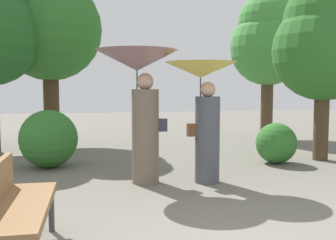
{
  "coord_description": "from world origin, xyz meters",
  "views": [
    {
      "loc": [
        -1.5,
        -2.96,
        1.5
      ],
      "look_at": [
        0.0,
        3.57,
        0.94
      ],
      "focal_mm": 42.38,
      "sensor_mm": 36.0,
      "label": 1
    }
  ],
  "objects": [
    {
      "name": "tree_mid_left",
      "position": [
        -2.14,
        7.52,
        3.18
      ],
      "size": [
        2.6,
        2.6,
        4.77
      ],
      "color": "#42301E",
      "rests_on": "ground"
    },
    {
      "name": "tree_mid_right",
      "position": [
        3.35,
        4.18,
        2.41
      ],
      "size": [
        2.03,
        2.03,
        3.64
      ],
      "color": "#4C3823",
      "rests_on": "ground"
    },
    {
      "name": "person_right",
      "position": [
        0.41,
        2.9,
        1.32
      ],
      "size": [
        1.11,
        1.11,
        1.88
      ],
      "rotation": [
        0.0,
        0.0,
        1.54
      ],
      "color": "#474C56",
      "rests_on": "ground"
    },
    {
      "name": "park_bench",
      "position": [
        -2.06,
        0.57,
        0.51
      ],
      "size": [
        0.54,
        1.52,
        0.83
      ],
      "rotation": [
        0.0,
        0.0,
        1.54
      ],
      "color": "#38383D",
      "rests_on": "ground"
    },
    {
      "name": "person_left",
      "position": [
        -0.56,
        3.07,
        1.51
      ],
      "size": [
        1.26,
        1.26,
        2.06
      ],
      "rotation": [
        0.0,
        0.0,
        1.54
      ],
      "color": "#6B5B4C",
      "rests_on": "ground"
    },
    {
      "name": "tree_near_right",
      "position": [
        3.88,
        7.62,
        2.82
      ],
      "size": [
        2.16,
        2.16,
        4.18
      ],
      "color": "#4C3823",
      "rests_on": "ground"
    },
    {
      "name": "bush_path_right",
      "position": [
        2.28,
        4.05,
        0.4
      ],
      "size": [
        0.8,
        0.8,
        0.8
      ],
      "primitive_type": "sphere",
      "color": "#2D6B28",
      "rests_on": "ground"
    },
    {
      "name": "bush_behind_bench",
      "position": [
        -2.03,
        4.64,
        0.54
      ],
      "size": [
        1.07,
        1.07,
        1.07
      ],
      "primitive_type": "sphere",
      "color": "#2D6B28",
      "rests_on": "ground"
    }
  ]
}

